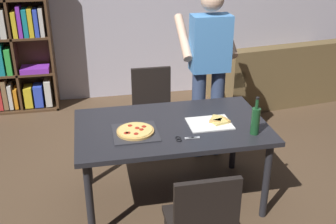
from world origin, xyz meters
name	(u,v)px	position (x,y,z in m)	size (l,w,h in m)	color
ground_plane	(171,198)	(0.00, 0.00, 0.00)	(12.00, 12.00, 0.00)	brown
dining_table	(172,133)	(0.00, 0.00, 0.68)	(1.60, 0.94, 0.75)	#232328
chair_near_camera	(202,222)	(0.00, -0.96, 0.51)	(0.42, 0.42, 0.90)	black
chair_far_side	(153,105)	(0.00, 0.96, 0.51)	(0.42, 0.42, 0.90)	black
couch	(276,79)	(1.91, 1.99, 0.30)	(1.80, 1.07, 0.85)	brown
person_serving_pizza	(209,65)	(0.54, 0.74, 1.00)	(0.55, 0.54, 1.75)	#38476B
pepperoni_pizza_on_tray	(135,132)	(-0.32, -0.09, 0.77)	(0.36, 0.36, 0.04)	#2D2D33
pizza_slices_on_towel	(213,122)	(0.35, -0.04, 0.76)	(0.36, 0.28, 0.03)	white
wine_bottle	(255,120)	(0.62, -0.29, 0.87)	(0.07, 0.07, 0.32)	#194723
kitchen_scissors	(183,138)	(0.04, -0.26, 0.76)	(0.19, 0.09, 0.01)	silver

